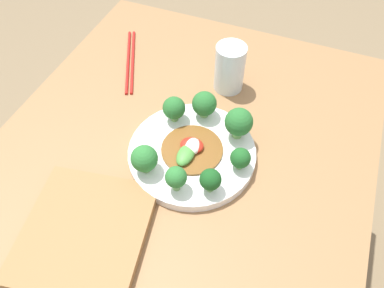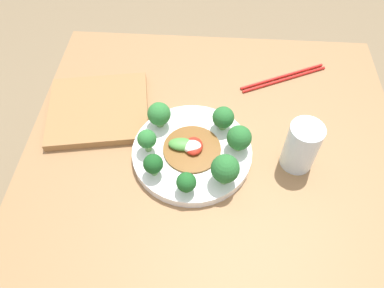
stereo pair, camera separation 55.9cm
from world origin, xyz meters
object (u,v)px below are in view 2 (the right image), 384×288
broccoli_northeast (153,164)px  drinking_glass (301,146)px  chopsticks (283,78)px  cutting_board (99,109)px  broccoli_east (147,139)px  stirfry_center (190,147)px  broccoli_southeast (159,114)px  broccoli_northwest (225,169)px  broccoli_north (186,182)px  broccoli_southwest (223,118)px  plate (192,152)px  broccoli_west (239,138)px

broccoli_northeast → drinking_glass: size_ratio=0.47×
chopsticks → cutting_board: bearing=17.9°
broccoli_east → cutting_board: 0.19m
stirfry_center → broccoli_southeast: bearing=-41.3°
broccoli_northwest → chopsticks: (-0.15, -0.33, -0.06)m
broccoli_north → chopsticks: broccoli_north is taller
broccoli_southwest → broccoli_southeast: 0.14m
broccoli_east → drinking_glass: 0.32m
plate → broccoli_southwest: (-0.07, -0.07, 0.04)m
broccoli_north → stirfry_center: bearing=-90.4°
broccoli_northwest → broccoli_east: (0.17, -0.07, -0.01)m
broccoli_southwest → stirfry_center: (0.07, 0.07, -0.03)m
broccoli_southeast → drinking_glass: bearing=167.2°
stirfry_center → cutting_board: bearing=-25.9°
broccoli_northwest → broccoli_east: size_ratio=1.24×
broccoli_north → broccoli_southeast: broccoli_southeast is taller
broccoli_southwest → broccoli_southeast: size_ratio=0.95×
broccoli_west → cutting_board: (0.33, -0.10, -0.05)m
plate → broccoli_east: bearing=3.8°
plate → broccoli_southeast: size_ratio=4.17×
broccoli_north → broccoli_east: 0.13m
broccoli_west → cutting_board: size_ratio=0.23×
broccoli_southwest → broccoli_east: bearing=24.6°
drinking_glass → cutting_board: (0.46, -0.12, -0.05)m
broccoli_southwest → cutting_board: broccoli_southwest is taller
broccoli_east → broccoli_west: size_ratio=0.93×
broccoli_west → broccoli_east: bearing=5.1°
broccoli_east → broccoli_southwest: (-0.16, -0.07, -0.00)m
broccoli_east → cutting_board: (0.14, -0.12, -0.05)m
broccoli_northeast → drinking_glass: 0.31m
broccoli_northeast → drinking_glass: bearing=-168.4°
broccoli_north → stirfry_center: broccoli_north is taller
broccoli_northwest → broccoli_west: broccoli_northwest is taller
plate → chopsticks: (-0.22, -0.26, -0.01)m
broccoli_southwest → chopsticks: size_ratio=0.26×
broccoli_southeast → broccoli_west: 0.19m
stirfry_center → drinking_glass: size_ratio=1.09×
plate → drinking_glass: bearing=179.1°
broccoli_north → cutting_board: size_ratio=0.19×
broccoli_northwest → broccoli_northeast: bearing=-3.2°
chopsticks → broccoli_northwest: bearing=65.5°
plate → broccoli_southeast: bearing=-40.4°
broccoli_southwest → stirfry_center: bearing=43.7°
broccoli_northwest → stirfry_center: bearing=-45.3°
stirfry_center → chopsticks: (-0.23, -0.26, -0.02)m
broccoli_northeast → broccoli_southeast: bearing=-88.4°
broccoli_east → broccoli_southwest: bearing=-155.4°
broccoli_southwest → broccoli_northwest: bearing=92.2°
broccoli_southeast → broccoli_west: bearing=162.8°
broccoli_north → broccoli_east: broccoli_east is taller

